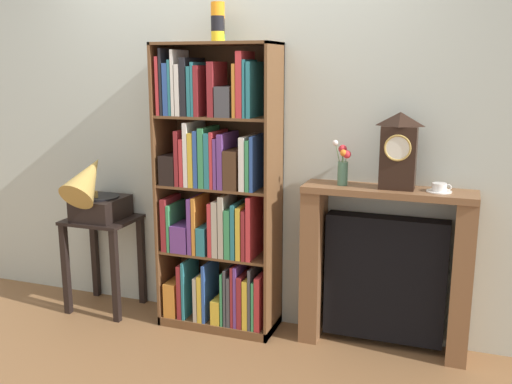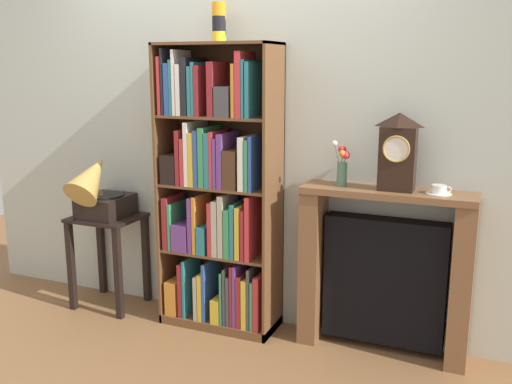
{
  "view_description": "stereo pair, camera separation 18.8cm",
  "coord_description": "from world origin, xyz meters",
  "px_view_note": "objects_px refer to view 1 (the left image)",
  "views": [
    {
      "loc": [
        1.48,
        -3.32,
        1.75
      ],
      "look_at": [
        0.26,
        0.06,
        0.95
      ],
      "focal_mm": 40.41,
      "sensor_mm": 36.0,
      "label": 1
    },
    {
      "loc": [
        1.65,
        -3.25,
        1.75
      ],
      "look_at": [
        0.26,
        0.06,
        0.95
      ],
      "focal_mm": 40.41,
      "sensor_mm": 36.0,
      "label": 2
    }
  ],
  "objects_px": {
    "fireplace_mantel": "(385,270)",
    "mantel_clock": "(399,151)",
    "teacup_with_saucer": "(439,188)",
    "cup_stack": "(218,22)",
    "gramophone": "(94,192)",
    "side_table_left": "(103,244)",
    "bookshelf": "(216,200)",
    "flower_vase": "(343,165)"
  },
  "relations": [
    {
      "from": "fireplace_mantel",
      "to": "mantel_clock",
      "type": "xyz_separation_m",
      "value": [
        0.05,
        -0.02,
        0.75
      ]
    },
    {
      "from": "cup_stack",
      "to": "side_table_left",
      "type": "bearing_deg",
      "value": -175.93
    },
    {
      "from": "gramophone",
      "to": "side_table_left",
      "type": "bearing_deg",
      "value": 90.0
    },
    {
      "from": "bookshelf",
      "to": "cup_stack",
      "type": "bearing_deg",
      "value": 74.23
    },
    {
      "from": "mantel_clock",
      "to": "flower_vase",
      "type": "bearing_deg",
      "value": 179.7
    },
    {
      "from": "bookshelf",
      "to": "cup_stack",
      "type": "xyz_separation_m",
      "value": [
        0.01,
        0.04,
        1.12
      ]
    },
    {
      "from": "bookshelf",
      "to": "cup_stack",
      "type": "relative_size",
      "value": 7.8
    },
    {
      "from": "flower_vase",
      "to": "cup_stack",
      "type": "bearing_deg",
      "value": -179.59
    },
    {
      "from": "flower_vase",
      "to": "bookshelf",
      "type": "bearing_deg",
      "value": -176.62
    },
    {
      "from": "fireplace_mantel",
      "to": "cup_stack",
      "type": "bearing_deg",
      "value": -178.52
    },
    {
      "from": "bookshelf",
      "to": "flower_vase",
      "type": "relative_size",
      "value": 6.85
    },
    {
      "from": "teacup_with_saucer",
      "to": "fireplace_mantel",
      "type": "bearing_deg",
      "value": 175.68
    },
    {
      "from": "cup_stack",
      "to": "flower_vase",
      "type": "height_order",
      "value": "cup_stack"
    },
    {
      "from": "fireplace_mantel",
      "to": "mantel_clock",
      "type": "height_order",
      "value": "mantel_clock"
    },
    {
      "from": "side_table_left",
      "to": "teacup_with_saucer",
      "type": "xyz_separation_m",
      "value": [
        2.27,
        0.07,
        0.56
      ]
    },
    {
      "from": "flower_vase",
      "to": "gramophone",
      "type": "bearing_deg",
      "value": -175.17
    },
    {
      "from": "mantel_clock",
      "to": "flower_vase",
      "type": "distance_m",
      "value": 0.34
    },
    {
      "from": "bookshelf",
      "to": "mantel_clock",
      "type": "xyz_separation_m",
      "value": [
        1.15,
        0.05,
        0.37
      ]
    },
    {
      "from": "fireplace_mantel",
      "to": "gramophone",
      "type": "bearing_deg",
      "value": -175.2
    },
    {
      "from": "cup_stack",
      "to": "fireplace_mantel",
      "type": "height_order",
      "value": "cup_stack"
    },
    {
      "from": "teacup_with_saucer",
      "to": "mantel_clock",
      "type": "bearing_deg",
      "value": -179.45
    },
    {
      "from": "side_table_left",
      "to": "gramophone",
      "type": "xyz_separation_m",
      "value": [
        0.0,
        -0.07,
        0.41
      ]
    },
    {
      "from": "cup_stack",
      "to": "gramophone",
      "type": "relative_size",
      "value": 0.46
    },
    {
      "from": "bookshelf",
      "to": "side_table_left",
      "type": "bearing_deg",
      "value": -178.65
    },
    {
      "from": "side_table_left",
      "to": "flower_vase",
      "type": "relative_size",
      "value": 2.48
    },
    {
      "from": "flower_vase",
      "to": "teacup_with_saucer",
      "type": "distance_m",
      "value": 0.58
    },
    {
      "from": "gramophone",
      "to": "mantel_clock",
      "type": "xyz_separation_m",
      "value": [
        2.03,
        0.14,
        0.37
      ]
    },
    {
      "from": "bookshelf",
      "to": "fireplace_mantel",
      "type": "height_order",
      "value": "bookshelf"
    },
    {
      "from": "bookshelf",
      "to": "fireplace_mantel",
      "type": "xyz_separation_m",
      "value": [
        1.1,
        0.07,
        -0.38
      ]
    },
    {
      "from": "bookshelf",
      "to": "fireplace_mantel",
      "type": "bearing_deg",
      "value": 3.68
    },
    {
      "from": "teacup_with_saucer",
      "to": "bookshelf",
      "type": "bearing_deg",
      "value": -177.97
    },
    {
      "from": "fireplace_mantel",
      "to": "mantel_clock",
      "type": "relative_size",
      "value": 2.27
    },
    {
      "from": "bookshelf",
      "to": "gramophone",
      "type": "relative_size",
      "value": 3.59
    },
    {
      "from": "gramophone",
      "to": "fireplace_mantel",
      "type": "distance_m",
      "value": 2.02
    },
    {
      "from": "fireplace_mantel",
      "to": "teacup_with_saucer",
      "type": "bearing_deg",
      "value": -4.32
    },
    {
      "from": "cup_stack",
      "to": "mantel_clock",
      "type": "distance_m",
      "value": 1.36
    },
    {
      "from": "side_table_left",
      "to": "gramophone",
      "type": "relative_size",
      "value": 1.3
    },
    {
      "from": "cup_stack",
      "to": "gramophone",
      "type": "height_order",
      "value": "cup_stack"
    },
    {
      "from": "bookshelf",
      "to": "flower_vase",
      "type": "height_order",
      "value": "bookshelf"
    },
    {
      "from": "bookshelf",
      "to": "flower_vase",
      "type": "bearing_deg",
      "value": 3.38
    },
    {
      "from": "cup_stack",
      "to": "flower_vase",
      "type": "bearing_deg",
      "value": 0.41
    },
    {
      "from": "mantel_clock",
      "to": "teacup_with_saucer",
      "type": "relative_size",
      "value": 3.13
    }
  ]
}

